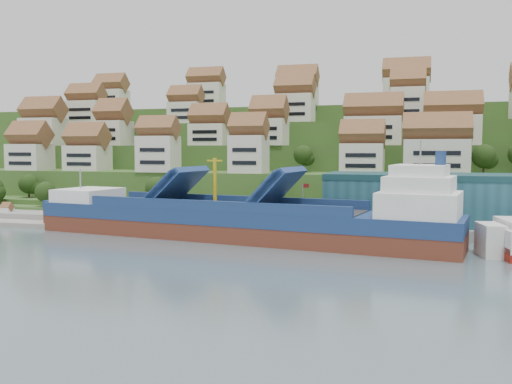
% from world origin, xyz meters
% --- Properties ---
extents(ground, '(300.00, 300.00, 0.00)m').
position_xyz_m(ground, '(0.00, 0.00, 0.00)').
color(ground, slate).
rests_on(ground, ground).
extents(quay, '(180.00, 14.00, 2.20)m').
position_xyz_m(quay, '(20.00, 15.00, 1.10)').
color(quay, gray).
rests_on(quay, ground).
extents(hillside, '(260.00, 128.00, 31.00)m').
position_xyz_m(hillside, '(0.00, 103.55, 10.66)').
color(hillside, '#2D4C1E').
rests_on(hillside, ground).
extents(hillside_village, '(160.97, 62.97, 28.75)m').
position_xyz_m(hillside_village, '(3.07, 59.98, 24.24)').
color(hillside_village, silver).
rests_on(hillside_village, ground).
extents(hillside_trees, '(133.32, 62.50, 30.61)m').
position_xyz_m(hillside_trees, '(-4.10, 45.07, 16.79)').
color(hillside_trees, '#223D14').
rests_on(hillside_trees, ground).
extents(warehouse, '(60.00, 15.00, 10.00)m').
position_xyz_m(warehouse, '(52.00, 17.00, 7.20)').
color(warehouse, '#275C6A').
rests_on(warehouse, quay).
extents(flagpole, '(1.28, 0.16, 8.00)m').
position_xyz_m(flagpole, '(18.11, 10.00, 6.88)').
color(flagpole, gray).
rests_on(flagpole, quay).
extents(cargo_ship, '(83.88, 24.25, 18.45)m').
position_xyz_m(cargo_ship, '(9.06, 0.36, 3.47)').
color(cargo_ship, brown).
rests_on(cargo_ship, ground).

